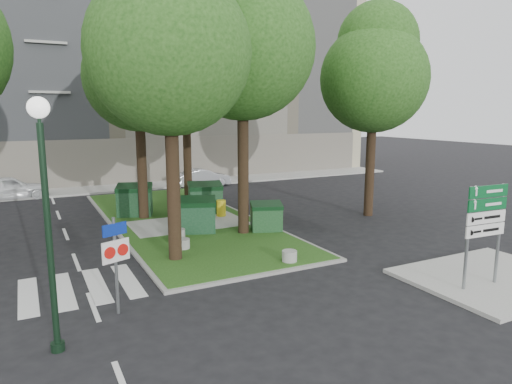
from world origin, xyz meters
TOP-DOWN VIEW (x-y plane):
  - ground at (0.00, 0.00)m, footprint 120.00×120.00m
  - median_island at (0.50, 8.00)m, footprint 6.00×16.00m
  - median_kerb at (0.50, 8.00)m, footprint 6.30×16.30m
  - sidewalk_corner at (6.50, -3.50)m, footprint 5.00×4.00m
  - building_sidewalk at (0.00, 18.50)m, footprint 42.00×3.00m
  - zebra_crossing at (-3.75, 1.50)m, footprint 5.00×3.00m
  - apartment_building at (0.00, 26.00)m, footprint 41.00×12.00m
  - tree_median_near_left at (-1.41, 2.56)m, footprint 5.20×5.20m
  - tree_median_near_right at (2.09, 4.56)m, footprint 5.60×5.60m
  - tree_median_mid at (-0.91, 9.06)m, footprint 4.80×4.80m
  - tree_median_far at (2.29, 12.06)m, footprint 5.80×5.80m
  - tree_street_right at (9.09, 5.06)m, footprint 5.00×5.00m
  - dumpster_a at (-1.25, 9.71)m, footprint 1.92×1.62m
  - dumpster_b at (0.35, 5.49)m, footprint 1.83×1.56m
  - dumpster_c at (1.95, 8.70)m, footprint 1.84×1.49m
  - dumpster_d at (3.00, 4.37)m, footprint 1.52×1.29m
  - bollard_left at (-0.91, 3.49)m, footprint 0.49×0.49m
  - bollard_right at (1.77, 0.50)m, footprint 0.50×0.50m
  - bollard_mid at (-0.74, 4.67)m, footprint 0.58×0.58m
  - litter_bin at (2.33, 7.63)m, footprint 0.44×0.44m
  - street_lamp at (-5.48, -1.99)m, footprint 0.42×0.42m
  - traffic_sign_pole at (-3.99, -0.72)m, footprint 0.71×0.31m
  - directional_sign at (5.48, -3.80)m, footprint 1.45×0.17m
  - car_white at (-6.68, 17.47)m, footprint 4.29×2.18m
  - car_silver at (4.86, 16.79)m, footprint 3.73×1.39m

SIDE VIEW (x-z plane):
  - ground at x=0.00m, z-range 0.00..0.00m
  - zebra_crossing at x=-3.75m, z-range 0.00..0.01m
  - median_kerb at x=0.50m, z-range 0.00..0.10m
  - median_island at x=0.50m, z-range 0.00..0.12m
  - sidewalk_corner at x=6.50m, z-range 0.00..0.12m
  - building_sidewalk at x=0.00m, z-range 0.00..0.12m
  - bollard_left at x=-0.91m, z-range 0.12..0.47m
  - bollard_right at x=1.77m, z-range 0.12..0.48m
  - bollard_mid at x=-0.74m, z-range 0.12..0.53m
  - litter_bin at x=2.33m, z-range 0.12..0.89m
  - car_silver at x=4.86m, z-range 0.00..1.22m
  - dumpster_d at x=3.00m, z-range 0.10..1.30m
  - car_white at x=-6.68m, z-range 0.00..1.40m
  - dumpster_b at x=0.35m, z-range 0.09..1.53m
  - dumpster_c at x=1.95m, z-range 0.09..1.60m
  - dumpster_a at x=-1.25m, z-range 0.09..1.60m
  - traffic_sign_pole at x=-3.99m, z-range 0.35..2.83m
  - directional_sign at x=5.48m, z-range 0.60..3.49m
  - street_lamp at x=-5.48m, z-range 0.68..5.98m
  - tree_median_mid at x=-0.91m, z-range 1.98..11.97m
  - tree_street_right at x=9.09m, z-range 1.95..12.02m
  - tree_median_near_left at x=-1.41m, z-range 2.05..12.58m
  - tree_median_near_right at x=2.09m, z-range 2.26..13.72m
  - apartment_building at x=0.00m, z-range 0.00..16.00m
  - tree_median_far at x=2.29m, z-range 2.36..14.28m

